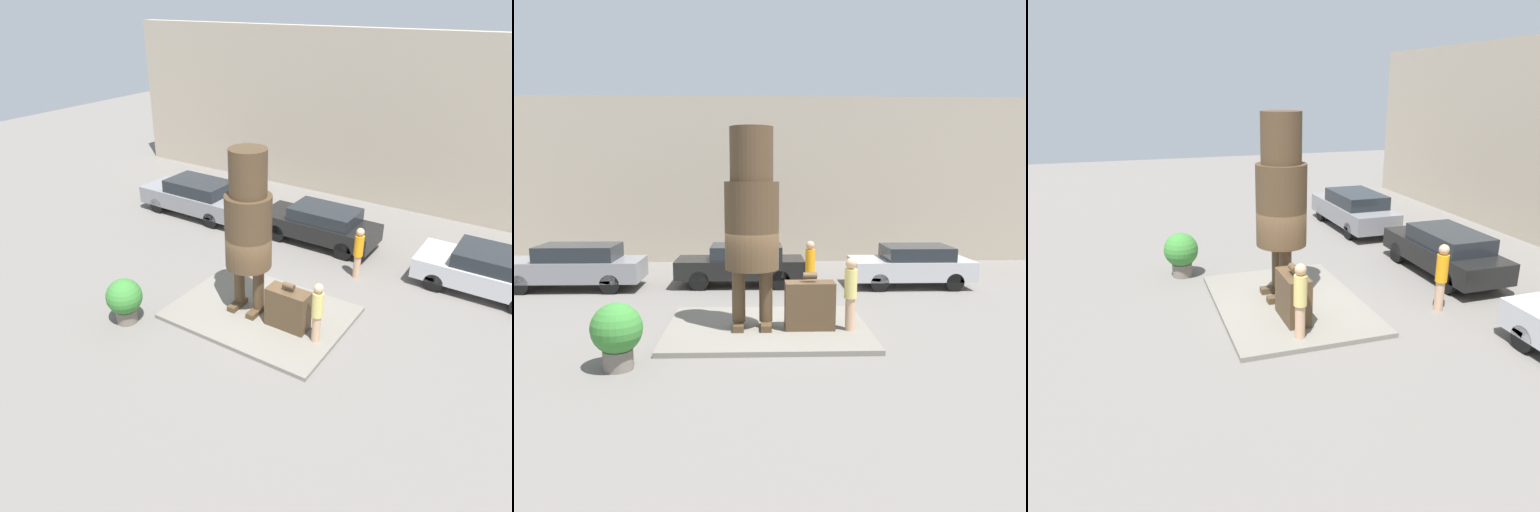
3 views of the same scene
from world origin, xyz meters
The scene contains 11 objects.
ground_plane centered at (0.00, 0.00, 0.00)m, with size 60.00×60.00×0.00m, color slate.
pedestal centered at (0.00, 0.00, 0.06)m, with size 5.01×3.76×0.12m.
building_backdrop centered at (0.00, 10.61, 3.63)m, with size 28.00×0.60×7.27m.
statue_figure centered at (-0.38, -0.08, 2.97)m, with size 1.32×1.32×4.87m.
giant_suitcase centered at (1.03, -0.22, 0.72)m, with size 1.21×0.56×1.41m.
tourist centered at (2.01, -0.38, 1.10)m, with size 0.30×0.30×1.79m.
parked_car_grey centered at (-6.49, 4.94, 0.82)m, with size 4.74×1.85×1.53m.
parked_car_black centered at (-0.76, 5.30, 0.78)m, with size 4.47×1.72×1.45m.
parked_car_silver centered at (5.20, 5.01, 0.77)m, with size 4.12×1.87×1.44m.
planter_pot centered at (-3.07, -2.43, 0.77)m, with size 1.03×1.03×1.37m.
worker_hivis centered at (1.47, 3.63, 0.99)m, with size 0.31×0.31×1.80m.
Camera 2 is at (-0.31, -12.08, 3.84)m, focal length 35.00 mm.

